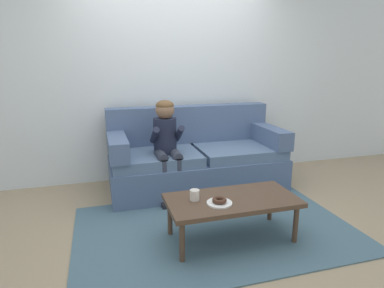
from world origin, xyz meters
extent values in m
plane|color=#9E896B|center=(0.00, 0.00, 0.00)|extent=(10.00, 10.00, 0.00)
cube|color=silver|center=(0.00, 1.40, 1.40)|extent=(8.00, 0.10, 2.80)
cube|color=#476675|center=(0.00, -0.25, 0.01)|extent=(2.52, 1.61, 0.01)
cube|color=slate|center=(0.15, 0.80, 0.19)|extent=(2.07, 0.90, 0.38)
cube|color=slate|center=(-0.37, 0.75, 0.44)|extent=(0.99, 0.74, 0.12)
cube|color=slate|center=(0.66, 0.75, 0.44)|extent=(0.99, 0.74, 0.12)
cube|color=slate|center=(0.15, 1.15, 0.73)|extent=(2.07, 0.20, 0.47)
cube|color=slate|center=(-0.79, 0.80, 0.61)|extent=(0.20, 0.90, 0.22)
cube|color=slate|center=(1.08, 0.80, 0.61)|extent=(0.20, 0.90, 0.22)
cube|color=#4C3828|center=(0.08, -0.44, 0.37)|extent=(1.11, 0.55, 0.04)
cylinder|color=#4C3828|center=(-0.42, -0.66, 0.17)|extent=(0.04, 0.04, 0.35)
cylinder|color=#4C3828|center=(0.57, -0.66, 0.17)|extent=(0.04, 0.04, 0.35)
cylinder|color=#4C3828|center=(-0.42, -0.23, 0.17)|extent=(0.04, 0.04, 0.35)
cylinder|color=#4C3828|center=(0.57, -0.23, 0.17)|extent=(0.04, 0.04, 0.35)
cylinder|color=#1E2338|center=(-0.26, 0.72, 0.70)|extent=(0.26, 0.26, 0.40)
sphere|color=#846047|center=(-0.26, 0.70, 1.00)|extent=(0.21, 0.21, 0.21)
ellipsoid|color=brown|center=(-0.26, 0.70, 1.04)|extent=(0.20, 0.20, 0.12)
cylinder|color=#333847|center=(-0.34, 0.57, 0.51)|extent=(0.11, 0.30, 0.11)
cylinder|color=#333847|center=(-0.34, 0.42, 0.28)|extent=(0.09, 0.09, 0.44)
cube|color=black|center=(-0.34, 0.37, 0.03)|extent=(0.10, 0.20, 0.06)
cylinder|color=#1E2338|center=(-0.39, 0.62, 0.74)|extent=(0.07, 0.29, 0.23)
cylinder|color=#333847|center=(-0.18, 0.57, 0.51)|extent=(0.11, 0.30, 0.11)
cylinder|color=#333847|center=(-0.18, 0.42, 0.28)|extent=(0.09, 0.09, 0.44)
cube|color=black|center=(-0.18, 0.37, 0.03)|extent=(0.10, 0.20, 0.06)
cylinder|color=#1E2338|center=(-0.12, 0.62, 0.74)|extent=(0.07, 0.29, 0.23)
cylinder|color=white|center=(-0.07, -0.52, 0.39)|extent=(0.21, 0.21, 0.01)
torus|color=#422619|center=(-0.07, -0.52, 0.42)|extent=(0.17, 0.17, 0.04)
cylinder|color=silver|center=(-0.24, -0.39, 0.43)|extent=(0.08, 0.08, 0.09)
camera|label=1|loc=(-0.97, -2.83, 1.52)|focal=30.67mm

